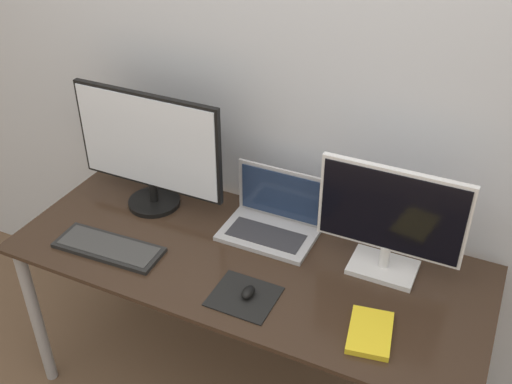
{
  "coord_description": "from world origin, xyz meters",
  "views": [
    {
      "loc": [
        0.77,
        -1.18,
        2.19
      ],
      "look_at": [
        0.01,
        0.44,
        1.01
      ],
      "focal_mm": 42.0,
      "sensor_mm": 36.0,
      "label": 1
    }
  ],
  "objects_px": {
    "monitor_left": "(149,149)",
    "laptop": "(273,218)",
    "mouse": "(248,292)",
    "book": "(370,332)",
    "keyboard": "(109,247)",
    "monitor_right": "(390,220)"
  },
  "relations": [
    {
      "from": "keyboard",
      "to": "mouse",
      "type": "relative_size",
      "value": 6.41
    },
    {
      "from": "monitor_right",
      "to": "laptop",
      "type": "relative_size",
      "value": 1.42
    },
    {
      "from": "monitor_left",
      "to": "monitor_right",
      "type": "distance_m",
      "value": 0.98
    },
    {
      "from": "monitor_left",
      "to": "laptop",
      "type": "xyz_separation_m",
      "value": [
        0.53,
        0.05,
        -0.21
      ]
    },
    {
      "from": "mouse",
      "to": "book",
      "type": "relative_size",
      "value": 0.3
    },
    {
      "from": "laptop",
      "to": "monitor_left",
      "type": "bearing_deg",
      "value": -175.01
    },
    {
      "from": "keyboard",
      "to": "book",
      "type": "distance_m",
      "value": 1.02
    },
    {
      "from": "monitor_right",
      "to": "laptop",
      "type": "bearing_deg",
      "value": 174.28
    },
    {
      "from": "monitor_right",
      "to": "keyboard",
      "type": "height_order",
      "value": "monitor_right"
    },
    {
      "from": "monitor_left",
      "to": "laptop",
      "type": "distance_m",
      "value": 0.57
    },
    {
      "from": "mouse",
      "to": "laptop",
      "type": "bearing_deg",
      "value": 101.76
    },
    {
      "from": "mouse",
      "to": "book",
      "type": "xyz_separation_m",
      "value": [
        0.43,
        0.01,
        -0.01
      ]
    },
    {
      "from": "mouse",
      "to": "monitor_left",
      "type": "bearing_deg",
      "value": 150.66
    },
    {
      "from": "monitor_right",
      "to": "keyboard",
      "type": "bearing_deg",
      "value": -161.08
    },
    {
      "from": "monitor_left",
      "to": "book",
      "type": "bearing_deg",
      "value": -17.74
    },
    {
      "from": "laptop",
      "to": "monitor_right",
      "type": "bearing_deg",
      "value": -5.72
    },
    {
      "from": "book",
      "to": "monitor_right",
      "type": "bearing_deg",
      "value": 98.31
    },
    {
      "from": "laptop",
      "to": "book",
      "type": "distance_m",
      "value": 0.63
    },
    {
      "from": "keyboard",
      "to": "monitor_right",
      "type": "bearing_deg",
      "value": 18.92
    },
    {
      "from": "keyboard",
      "to": "book",
      "type": "height_order",
      "value": "book"
    },
    {
      "from": "keyboard",
      "to": "book",
      "type": "xyz_separation_m",
      "value": [
        1.02,
        0.0,
        0.0
      ]
    },
    {
      "from": "monitor_left",
      "to": "monitor_right",
      "type": "bearing_deg",
      "value": -0.0
    }
  ]
}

